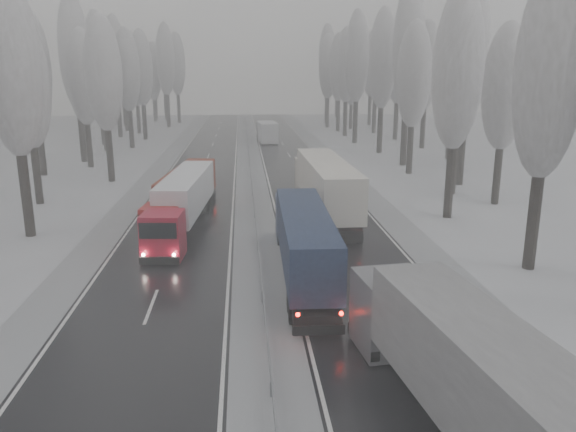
{
  "coord_description": "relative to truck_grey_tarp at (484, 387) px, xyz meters",
  "views": [
    {
      "loc": [
        -0.82,
        -12.87,
        10.75
      ],
      "look_at": [
        1.85,
        19.93,
        2.2
      ],
      "focal_mm": 35.0,
      "sensor_mm": 36.0,
      "label": 1
    }
  ],
  "objects": [
    {
      "name": "box_truck_distant",
      "position": [
        -2.6,
        73.72,
        -0.8
      ],
      "size": [
        3.1,
        8.49,
        3.12
      ],
      "rotation": [
        0.0,
        0.0,
        0.07
      ],
      "color": "silver",
      "rests_on": "ground"
    },
    {
      "name": "tree_70",
      "position": [
        -21.94,
        78.92,
        8.64
      ],
      "size": [
        3.6,
        3.6,
        17.09
      ],
      "color": "black",
      "rests_on": "ground"
    },
    {
      "name": "tree_71",
      "position": [
        -26.7,
        82.92,
        10.24
      ],
      "size": [
        3.6,
        3.6,
        19.61
      ],
      "color": "black",
      "rests_on": "ground"
    },
    {
      "name": "truck_cream_box",
      "position": [
        -0.38,
        27.69,
        0.19
      ],
      "size": [
        3.03,
        17.27,
        4.41
      ],
      "rotation": [
        0.0,
        0.0,
        0.02
      ],
      "color": "#B1AC9D",
      "rests_on": "ground"
    },
    {
      "name": "tree_76",
      "position": [
        -19.66,
        108.45,
        9.57
      ],
      "size": [
        3.6,
        3.6,
        18.55
      ],
      "color": "black",
      "rests_on": "ground"
    },
    {
      "name": "tree_26",
      "position": [
        11.95,
        61.0,
        9.72
      ],
      "size": [
        3.6,
        3.6,
        18.78
      ],
      "color": "black",
      "rests_on": "ground"
    },
    {
      "name": "tree_63",
      "position": [
        -27.46,
        47.46,
        8.51
      ],
      "size": [
        3.6,
        3.6,
        16.88
      ],
      "color": "black",
      "rests_on": "ground"
    },
    {
      "name": "tree_74",
      "position": [
        -20.69,
        99.06,
        10.29
      ],
      "size": [
        3.6,
        3.6,
        19.68
      ],
      "color": "black",
      "rests_on": "ground"
    },
    {
      "name": "tree_32",
      "position": [
        11.01,
        88.94,
        8.8
      ],
      "size": [
        3.6,
        3.6,
        17.33
      ],
      "color": "black",
      "rests_on": "ground"
    },
    {
      "name": "tree_64",
      "position": [
        -23.88,
        52.45,
        7.57
      ],
      "size": [
        3.6,
        3.6,
        15.42
      ],
      "color": "black",
      "rests_on": "ground"
    },
    {
      "name": "tree_77",
      "position": [
        -25.28,
        112.45,
        6.88
      ],
      "size": [
        3.6,
        3.6,
        14.32
      ],
      "color": "black",
      "rests_on": "ground"
    },
    {
      "name": "carriageway_left",
      "position": [
        -10.87,
        29.73,
        -2.37
      ],
      "size": [
        7.5,
        200.0,
        0.03
      ],
      "primitive_type": "cube",
      "color": "black",
      "rests_on": "ground"
    },
    {
      "name": "median_guardrail",
      "position": [
        -5.62,
        29.72,
        -1.79
      ],
      "size": [
        0.12,
        200.0,
        0.76
      ],
      "color": "slate",
      "rests_on": "ground"
    },
    {
      "name": "tree_66",
      "position": [
        -23.77,
        62.08,
        7.45
      ],
      "size": [
        3.6,
        3.6,
        15.23
      ],
      "color": "black",
      "rests_on": "ground"
    },
    {
      "name": "tree_24",
      "position": [
        12.28,
        50.75,
        10.8
      ],
      "size": [
        3.6,
        3.6,
        20.49
      ],
      "color": "black",
      "rests_on": "ground"
    },
    {
      "name": "tree_36",
      "position": [
        11.42,
        105.89,
        10.64
      ],
      "size": [
        3.6,
        3.6,
        20.23
      ],
      "color": "black",
      "rests_on": "ground"
    },
    {
      "name": "tree_18",
      "position": [
        8.89,
        26.77,
        8.32
      ],
      "size": [
        3.6,
        3.6,
        16.58
      ],
      "color": "black",
      "rests_on": "ground"
    },
    {
      "name": "truck_red_red",
      "position": [
        -10.68,
        27.2,
        -0.28
      ],
      "size": [
        3.85,
        14.21,
        3.61
      ],
      "rotation": [
        0.0,
        0.0,
        -0.12
      ],
      "color": "#A50A09",
      "rests_on": "ground"
    },
    {
      "name": "tree_78",
      "position": [
        -23.18,
        115.04,
        10.21
      ],
      "size": [
        3.6,
        3.6,
        19.55
      ],
      "color": "black",
      "rests_on": "ground"
    },
    {
      "name": "tree_37",
      "position": [
        18.4,
        109.89,
        8.18
      ],
      "size": [
        3.6,
        3.6,
        16.37
      ],
      "color": "black",
      "rests_on": "ground"
    },
    {
      "name": "tree_29",
      "position": [
        18.1,
        75.69,
        9.29
      ],
      "size": [
        3.6,
        3.6,
        18.11
      ],
      "color": "black",
      "rests_on": "ground"
    },
    {
      "name": "tree_38",
      "position": [
        13.12,
        116.46,
        9.2
      ],
      "size": [
        3.6,
        3.6,
        17.97
      ],
      "color": "black",
      "rests_on": "ground"
    },
    {
      "name": "tree_60",
      "position": [
        -23.36,
        33.93,
        7.21
      ],
      "size": [
        3.6,
        3.6,
        14.84
      ],
      "color": "black",
      "rests_on": "ground"
    },
    {
      "name": "carriageway_right",
      "position": [
        -0.37,
        29.73,
        -2.37
      ],
      "size": [
        7.5,
        200.0,
        0.03
      ],
      "primitive_type": "cube",
      "color": "black",
      "rests_on": "ground"
    },
    {
      "name": "tree_79",
      "position": [
        -25.95,
        119.04,
        8.63
      ],
      "size": [
        3.6,
        3.6,
        17.07
      ],
      "color": "black",
      "rests_on": "ground"
    },
    {
      "name": "tree_23",
      "position": [
        17.69,
        49.33,
        6.38
      ],
      "size": [
        3.6,
        3.6,
        13.55
      ],
      "color": "black",
      "rests_on": "ground"
    },
    {
      "name": "tree_39",
      "position": [
        15.93,
        120.46,
        8.07
      ],
      "size": [
        3.6,
        3.6,
        16.19
      ],
      "color": "black",
      "rests_on": "ground"
    },
    {
      "name": "tree_27",
      "position": [
        19.1,
        65.0,
        8.98
      ],
      "size": [
        3.6,
        3.6,
        17.62
      ],
      "color": "black",
      "rests_on": "ground"
    },
    {
      "name": "tree_68",
      "position": [
        -22.2,
        68.84,
        8.36
      ],
      "size": [
        3.6,
        3.6,
        16.65
      ],
      "color": "black",
      "rests_on": "ground"
    },
    {
      "name": "truck_blue_box",
      "position": [
        -3.32,
        15.27,
        -0.17
      ],
      "size": [
        2.63,
        14.85,
        3.79
      ],
      "rotation": [
        0.0,
        0.0,
        -0.02
      ],
      "color": "#1E2B4C",
      "rests_on": "ground"
    },
    {
      "name": "tree_69",
      "position": [
        -27.04,
        72.84,
        10.08
      ],
      "size": [
        3.6,
        3.6,
        19.35
      ],
      "color": "black",
      "rests_on": "ground"
    },
    {
      "name": "tree_75",
      "position": [
        -29.81,
        103.06,
        9.6
      ],
      "size": [
        3.6,
        3.6,
        18.6
      ],
      "color": "black",
      "rests_on": "ground"
    },
    {
      "name": "tree_34",
      "position": [
        10.12,
        96.05,
        8.99
      ],
      "size": [
        3.6,
        3.6,
        17.63
      ],
      "color": "black",
      "rests_on": "ground"
    },
    {
      "name": "median_slush",
      "position": [
        -5.62,
        29.73,
        -2.36
      ],
      "size": [
        3.0,
        200.0,
        0.04
      ],
      "primitive_type": "cube",
      "color": "#A1A4A8",
      "rests_on": "ground"
    },
    {
      "name": "truck_red_white",
      "position": [
        -10.56,
        25.17,
        -0.22
      ],
      "size": [
        3.47,
        14.56,
        3.7
      ],
      "rotation": [
        0.0,
        0.0,
        -0.08
      ],
      "color": "#A90920",
      "rests_on": "ground"
    },
    {
      "name": "tree_25",
      "position": [
        19.2,
        54.75,
        10.14
      ],
      "size": [
        3.6,
        3.6,
        19.44
      ],
      "color": "black",
      "rests_on": "ground"
    },
    {
      "name": "tree_19",
      "position": [
        14.4,
        30.77,
        7.03
      ],
      "size": [
        3.6,
        3.6,
        14.57
      ],
      "color": "black",
      "rests_on": "ground"
    },
    {
      "name": "shoulder_right",
      "position": [
        4.58,
        29.73,
        -2.36
      ],
      "size": [
        2.4,
        200.0,
        0.04
      ],
      "primitive_type": "cube",
      "color": "#A1A4A8",
      "rests_on": "ground"
    },
    {
      "name": "tree_22",
      "position": [
        11.41,
        45.33,
        7.86
      ],
      "size": [
        3.6,
        3.6,
        15.86
      ],
      "color": "black",
      "rests_on": "ground"
    },
    {
      "name": "tree_62",
      "position": [
        -19.56,
        43.46,
        7.97
      ],
      "size": [
        3.6,
        3.6,
        16.04
      ],
      "color": "black",
      "rests_on": "ground"
    },
    {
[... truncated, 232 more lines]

